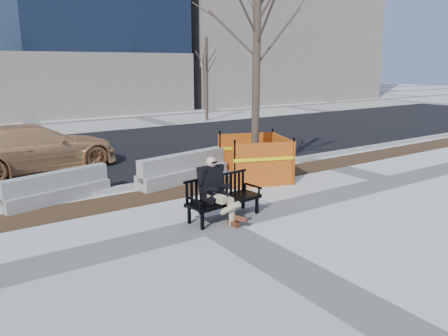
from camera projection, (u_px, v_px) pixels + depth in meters
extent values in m
plane|color=beige|center=(213.00, 225.00, 9.27)|extent=(120.00, 120.00, 0.00)
cube|color=#47301C|center=(160.00, 195.00, 11.36)|extent=(40.00, 1.20, 0.02)
cube|color=black|center=(88.00, 154.00, 16.36)|extent=(60.00, 10.40, 0.01)
cube|color=#9E9B93|center=(145.00, 184.00, 12.12)|extent=(60.00, 0.25, 0.12)
imported|color=tan|center=(36.00, 171.00, 13.83)|extent=(5.44, 2.84, 1.51)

